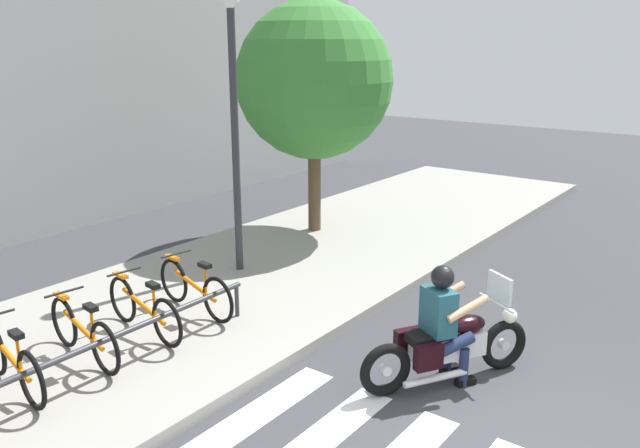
% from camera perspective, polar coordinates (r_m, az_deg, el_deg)
% --- Properties ---
extents(sidewalk, '(24.00, 4.40, 0.15)m').
position_cam_1_polar(sidewalk, '(9.27, -14.05, -8.24)').
color(sidewalk, gray).
rests_on(sidewalk, ground).
extents(crosswalk_stripe_5, '(2.80, 0.40, 0.01)m').
position_cam_1_polar(crosswalk_stripe_5, '(6.94, -7.30, -17.33)').
color(crosswalk_stripe_5, white).
rests_on(crosswalk_stripe_5, ground).
extents(motorcycle, '(1.96, 1.22, 1.21)m').
position_cam_1_polar(motorcycle, '(7.61, 11.30, -10.45)').
color(motorcycle, black).
rests_on(motorcycle, ground).
extents(rider, '(0.77, 0.72, 1.43)m').
position_cam_1_polar(rider, '(7.42, 10.92, -8.03)').
color(rider, '#1E4C59').
rests_on(rider, ground).
extents(bicycle_2, '(0.48, 1.65, 0.78)m').
position_cam_1_polar(bicycle_2, '(7.76, -25.61, -10.86)').
color(bicycle_2, black).
rests_on(bicycle_2, sidewalk).
extents(bicycle_3, '(0.48, 1.65, 0.77)m').
position_cam_1_polar(bicycle_3, '(8.14, -20.18, -8.99)').
color(bicycle_3, black).
rests_on(bicycle_3, sidewalk).
extents(bicycle_4, '(0.48, 1.69, 0.77)m').
position_cam_1_polar(bicycle_4, '(8.59, -15.32, -7.23)').
color(bicycle_4, black).
rests_on(bicycle_4, sidewalk).
extents(bicycle_5, '(0.48, 1.67, 0.78)m').
position_cam_1_polar(bicycle_5, '(9.10, -11.01, -5.58)').
color(bicycle_5, black).
rests_on(bicycle_5, sidewalk).
extents(bike_rack, '(4.96, 0.07, 0.49)m').
position_cam_1_polar(bike_rack, '(7.47, -20.66, -10.72)').
color(bike_rack, '#333338').
rests_on(bike_rack, sidewalk).
extents(street_lamp, '(0.28, 0.28, 4.52)m').
position_cam_1_polar(street_lamp, '(10.21, -7.59, 9.77)').
color(street_lamp, '#2D2D33').
rests_on(street_lamp, ground).
extents(tree_near_rack, '(2.96, 2.96, 4.55)m').
position_cam_1_polar(tree_near_rack, '(12.39, -0.51, 12.54)').
color(tree_near_rack, brown).
rests_on(tree_near_rack, ground).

